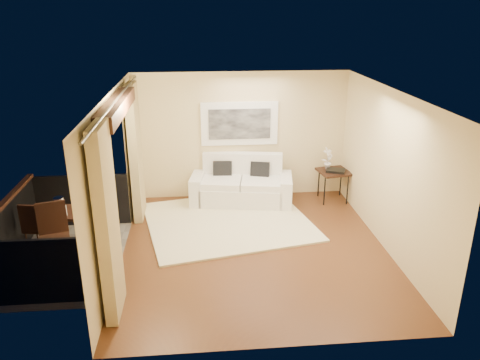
{
  "coord_description": "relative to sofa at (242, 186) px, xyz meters",
  "views": [
    {
      "loc": [
        -0.91,
        -7.11,
        3.96
      ],
      "look_at": [
        -0.2,
        0.62,
        1.05
      ],
      "focal_mm": 35.0,
      "sensor_mm": 36.0,
      "label": 1
    }
  ],
  "objects": [
    {
      "name": "balcony_chair_near",
      "position": [
        -3.23,
        -2.28,
        0.26
      ],
      "size": [
        0.56,
        0.57,
        1.05
      ],
      "rotation": [
        0.0,
        0.0,
        0.28
      ],
      "color": "black",
      "rests_on": "balcony"
    },
    {
      "name": "curtains",
      "position": [
        -2.08,
        -2.09,
        0.98
      ],
      "size": [
        0.16,
        4.8,
        2.64
      ],
      "color": "tan",
      "rests_on": "ground"
    },
    {
      "name": "side_table",
      "position": [
        1.96,
        -0.09,
        0.26
      ],
      "size": [
        0.71,
        0.71,
        0.67
      ],
      "rotation": [
        0.0,
        0.0,
        0.17
      ],
      "color": "black",
      "rests_on": "floor"
    },
    {
      "name": "ice_bucket",
      "position": [
        -3.28,
        -1.66,
        0.45
      ],
      "size": [
        0.18,
        0.18,
        0.2
      ],
      "primitive_type": "cylinder",
      "color": "silver",
      "rests_on": "bistro_table"
    },
    {
      "name": "sofa",
      "position": [
        0.0,
        0.0,
        0.0
      ],
      "size": [
        2.21,
        1.22,
        1.01
      ],
      "rotation": [
        0.0,
        0.0,
        -0.16
      ],
      "color": "white",
      "rests_on": "floor"
    },
    {
      "name": "room_shell",
      "position": [
        -2.1,
        -2.09,
        2.16
      ],
      "size": [
        5.0,
        6.4,
        5.0
      ],
      "color": "white",
      "rests_on": "ground"
    },
    {
      "name": "glass_b",
      "position": [
        -2.91,
        -1.79,
        0.41
      ],
      "size": [
        0.06,
        0.06,
        0.12
      ],
      "primitive_type": "cylinder",
      "color": "silver",
      "rests_on": "bistro_table"
    },
    {
      "name": "artwork",
      "position": [
        -0.01,
        0.37,
        1.26
      ],
      "size": [
        1.62,
        0.07,
        0.92
      ],
      "color": "white",
      "rests_on": "room_shell"
    },
    {
      "name": "balcony",
      "position": [
        -3.28,
        -2.09,
        -0.18
      ],
      "size": [
        1.81,
        2.6,
        1.17
      ],
      "color": "#605B56",
      "rests_on": "ground"
    },
    {
      "name": "balcony_chair_far",
      "position": [
        -3.65,
        -1.87,
        0.17
      ],
      "size": [
        0.47,
        0.47,
        0.91
      ],
      "rotation": [
        0.0,
        0.0,
        2.92
      ],
      "color": "black",
      "rests_on": "balcony"
    },
    {
      "name": "vase",
      "position": [
        -3.1,
        -1.95,
        0.44
      ],
      "size": [
        0.04,
        0.04,
        0.18
      ],
      "primitive_type": "cylinder",
      "color": "silver",
      "rests_on": "bistro_table"
    },
    {
      "name": "tray",
      "position": [
        1.97,
        -0.16,
        0.34
      ],
      "size": [
        0.46,
        0.4,
        0.05
      ],
      "primitive_type": "cube",
      "rotation": [
        0.0,
        0.0,
        -0.38
      ],
      "color": "black",
      "rests_on": "side_table"
    },
    {
      "name": "floor",
      "position": [
        0.03,
        -2.09,
        -0.36
      ],
      "size": [
        5.0,
        5.0,
        0.0
      ],
      "primitive_type": "plane",
      "color": "brown",
      "rests_on": "ground"
    },
    {
      "name": "orchid",
      "position": [
        1.84,
        0.03,
        0.55
      ],
      "size": [
        0.3,
        0.28,
        0.47
      ],
      "primitive_type": "imported",
      "rotation": [
        0.0,
        0.0,
        0.6
      ],
      "color": "white",
      "rests_on": "side_table"
    },
    {
      "name": "glass_a",
      "position": [
        -2.91,
        -1.89,
        0.41
      ],
      "size": [
        0.06,
        0.06,
        0.12
      ],
      "primitive_type": "cylinder",
      "color": "white",
      "rests_on": "bistro_table"
    },
    {
      "name": "bistro_table",
      "position": [
        -3.08,
        -1.8,
        0.27
      ],
      "size": [
        0.69,
        0.69,
        0.71
      ],
      "rotation": [
        0.0,
        0.0,
        -0.16
      ],
      "color": "black",
      "rests_on": "balcony"
    },
    {
      "name": "rug",
      "position": [
        -0.36,
        -0.99,
        -0.34
      ],
      "size": [
        3.49,
        3.19,
        0.04
      ],
      "primitive_type": "cube",
      "rotation": [
        0.0,
        0.0,
        0.2
      ],
      "color": "#F9F0C8",
      "rests_on": "floor"
    },
    {
      "name": "candle",
      "position": [
        -3.0,
        -1.69,
        0.39
      ],
      "size": [
        0.06,
        0.06,
        0.07
      ],
      "primitive_type": "cylinder",
      "color": "red",
      "rests_on": "bistro_table"
    }
  ]
}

